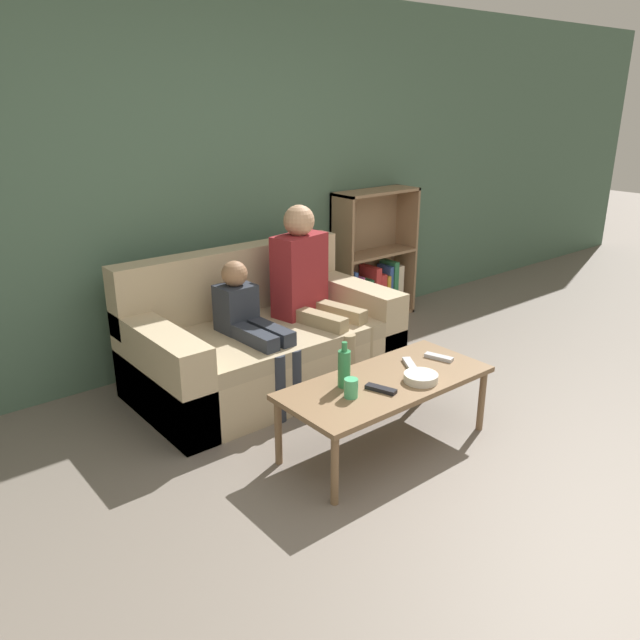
{
  "coord_description": "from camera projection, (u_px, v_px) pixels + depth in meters",
  "views": [
    {
      "loc": [
        -2.08,
        -1.36,
        1.88
      ],
      "look_at": [
        0.14,
        1.34,
        0.62
      ],
      "focal_mm": 35.0,
      "sensor_mm": 36.0,
      "label": 1
    }
  ],
  "objects": [
    {
      "name": "wall_back",
      "position": [
        190.0,
        184.0,
        4.31
      ],
      "size": [
        12.0,
        0.06,
        2.6
      ],
      "color": "#4C6B56",
      "rests_on": "ground_plane"
    },
    {
      "name": "tv_remote_1",
      "position": [
        439.0,
        357.0,
        3.68
      ],
      "size": [
        0.1,
        0.18,
        0.02
      ],
      "rotation": [
        0.0,
        0.0,
        0.29
      ],
      "color": "#B7B7BC",
      "rests_on": "coffee_table"
    },
    {
      "name": "bookshelf",
      "position": [
        371.0,
        273.0,
        5.46
      ],
      "size": [
        0.79,
        0.28,
        1.13
      ],
      "color": "#8E7051",
      "rests_on": "ground_plane"
    },
    {
      "name": "tv_remote_0",
      "position": [
        381.0,
        389.0,
        3.28
      ],
      "size": [
        0.1,
        0.18,
        0.02
      ],
      "rotation": [
        0.0,
        0.0,
        0.33
      ],
      "color": "black",
      "rests_on": "coffee_table"
    },
    {
      "name": "couch",
      "position": [
        263.0,
        343.0,
        4.23
      ],
      "size": [
        1.74,
        0.97,
        0.89
      ],
      "color": "tan",
      "rests_on": "ground_plane"
    },
    {
      "name": "snack_bowl",
      "position": [
        421.0,
        378.0,
        3.39
      ],
      "size": [
        0.19,
        0.19,
        0.05
      ],
      "color": "beige",
      "rests_on": "coffee_table"
    },
    {
      "name": "person_adult",
      "position": [
        309.0,
        281.0,
        4.23
      ],
      "size": [
        0.46,
        0.71,
        1.2
      ],
      "rotation": [
        0.0,
        0.0,
        0.19
      ],
      "color": "#9E8966",
      "rests_on": "ground_plane"
    },
    {
      "name": "coffee_table",
      "position": [
        386.0,
        386.0,
        3.42
      ],
      "size": [
        1.22,
        0.54,
        0.41
      ],
      "color": "brown",
      "rests_on": "ground_plane"
    },
    {
      "name": "bottle",
      "position": [
        344.0,
        368.0,
        3.3
      ],
      "size": [
        0.07,
        0.07,
        0.26
      ],
      "color": "#33844C",
      "rests_on": "coffee_table"
    },
    {
      "name": "person_child",
      "position": [
        252.0,
        325.0,
        3.93
      ],
      "size": [
        0.25,
        0.66,
        0.9
      ],
      "rotation": [
        0.0,
        0.0,
        0.04
      ],
      "color": "#282D38",
      "rests_on": "ground_plane"
    },
    {
      "name": "cup_near",
      "position": [
        351.0,
        388.0,
        3.2
      ],
      "size": [
        0.07,
        0.07,
        0.1
      ],
      "color": "#4CB77A",
      "rests_on": "coffee_table"
    },
    {
      "name": "ground_plane",
      "position": [
        482.0,
        529.0,
        2.86
      ],
      "size": [
        22.0,
        22.0,
        0.0
      ],
      "primitive_type": "plane",
      "color": "#70665B"
    },
    {
      "name": "tv_remote_2",
      "position": [
        410.0,
        364.0,
        3.58
      ],
      "size": [
        0.13,
        0.17,
        0.02
      ],
      "rotation": [
        0.0,
        0.0,
        -0.56
      ],
      "color": "#B7B7BC",
      "rests_on": "coffee_table"
    }
  ]
}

